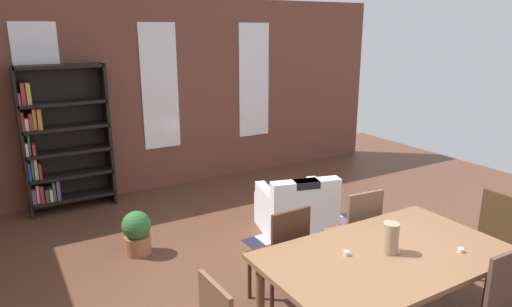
{
  "coord_description": "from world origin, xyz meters",
  "views": [
    {
      "loc": [
        -2.17,
        -2.43,
        2.39
      ],
      "look_at": [
        0.31,
        1.78,
        1.03
      ],
      "focal_mm": 31.9,
      "sensor_mm": 36.0,
      "label": 1
    }
  ],
  "objects_px": {
    "dining_table": "(386,262)",
    "armchair_white": "(296,211)",
    "potted_plant_by_shelf": "(137,232)",
    "dining_chair_far_right": "(356,232)",
    "vase_on_table": "(391,238)",
    "dining_chair_head_right": "(490,242)",
    "dining_chair_far_left": "(283,253)",
    "bookshelf_tall": "(60,141)"
  },
  "relations": [
    {
      "from": "dining_table",
      "to": "armchair_white",
      "type": "height_order",
      "value": "dining_table"
    },
    {
      "from": "potted_plant_by_shelf",
      "to": "dining_chair_far_right",
      "type": "bearing_deg",
      "value": -44.29
    },
    {
      "from": "vase_on_table",
      "to": "dining_chair_far_right",
      "type": "relative_size",
      "value": 0.25
    },
    {
      "from": "dining_table",
      "to": "potted_plant_by_shelf",
      "type": "xyz_separation_m",
      "value": [
        -1.24,
        2.39,
        -0.43
      ]
    },
    {
      "from": "dining_chair_head_right",
      "to": "dining_chair_far_right",
      "type": "bearing_deg",
      "value": 139.28
    },
    {
      "from": "dining_chair_far_left",
      "to": "potted_plant_by_shelf",
      "type": "bearing_deg",
      "value": 116.78
    },
    {
      "from": "dining_table",
      "to": "potted_plant_by_shelf",
      "type": "distance_m",
      "value": 2.72
    },
    {
      "from": "dining_chair_far_left",
      "to": "armchair_white",
      "type": "distance_m",
      "value": 1.54
    },
    {
      "from": "dining_table",
      "to": "potted_plant_by_shelf",
      "type": "bearing_deg",
      "value": 117.39
    },
    {
      "from": "vase_on_table",
      "to": "armchair_white",
      "type": "distance_m",
      "value": 2.1
    },
    {
      "from": "dining_chair_head_right",
      "to": "dining_table",
      "type": "bearing_deg",
      "value": 179.97
    },
    {
      "from": "dining_table",
      "to": "bookshelf_tall",
      "type": "relative_size",
      "value": 0.97
    },
    {
      "from": "bookshelf_tall",
      "to": "armchair_white",
      "type": "xyz_separation_m",
      "value": [
        2.26,
        -2.19,
        -0.68
      ]
    },
    {
      "from": "dining_chair_far_left",
      "to": "bookshelf_tall",
      "type": "relative_size",
      "value": 0.49
    },
    {
      "from": "vase_on_table",
      "to": "dining_chair_far_right",
      "type": "xyz_separation_m",
      "value": [
        0.39,
        0.77,
        -0.36
      ]
    },
    {
      "from": "dining_chair_far_left",
      "to": "vase_on_table",
      "type": "bearing_deg",
      "value": -60.02
    },
    {
      "from": "dining_chair_far_left",
      "to": "potted_plant_by_shelf",
      "type": "distance_m",
      "value": 1.83
    },
    {
      "from": "bookshelf_tall",
      "to": "armchair_white",
      "type": "height_order",
      "value": "bookshelf_tall"
    },
    {
      "from": "vase_on_table",
      "to": "armchair_white",
      "type": "relative_size",
      "value": 0.24
    },
    {
      "from": "dining_chair_head_right",
      "to": "dining_chair_far_right",
      "type": "xyz_separation_m",
      "value": [
        -0.9,
        0.77,
        0.0
      ]
    },
    {
      "from": "potted_plant_by_shelf",
      "to": "bookshelf_tall",
      "type": "bearing_deg",
      "value": 104.83
    },
    {
      "from": "vase_on_table",
      "to": "dining_chair_far_left",
      "type": "xyz_separation_m",
      "value": [
        -0.45,
        0.77,
        -0.36
      ]
    },
    {
      "from": "dining_chair_head_right",
      "to": "bookshelf_tall",
      "type": "distance_m",
      "value": 5.13
    },
    {
      "from": "dining_chair_far_right",
      "to": "armchair_white",
      "type": "bearing_deg",
      "value": 83.02
    },
    {
      "from": "dining_chair_far_right",
      "to": "dining_chair_head_right",
      "type": "bearing_deg",
      "value": -40.72
    },
    {
      "from": "dining_table",
      "to": "vase_on_table",
      "type": "bearing_deg",
      "value": -0.0
    },
    {
      "from": "dining_chair_far_right",
      "to": "potted_plant_by_shelf",
      "type": "distance_m",
      "value": 2.33
    },
    {
      "from": "dining_table",
      "to": "dining_chair_head_right",
      "type": "xyz_separation_m",
      "value": [
        1.32,
        -0.0,
        -0.17
      ]
    },
    {
      "from": "dining_table",
      "to": "dining_chair_far_right",
      "type": "bearing_deg",
      "value": 61.63
    },
    {
      "from": "dining_chair_far_right",
      "to": "armchair_white",
      "type": "height_order",
      "value": "dining_chair_far_right"
    },
    {
      "from": "dining_chair_head_right",
      "to": "armchair_white",
      "type": "height_order",
      "value": "dining_chair_head_right"
    },
    {
      "from": "vase_on_table",
      "to": "bookshelf_tall",
      "type": "xyz_separation_m",
      "value": [
        -1.72,
        4.13,
        0.08
      ]
    },
    {
      "from": "vase_on_table",
      "to": "dining_chair_head_right",
      "type": "relative_size",
      "value": 0.25
    },
    {
      "from": "dining_chair_far_left",
      "to": "dining_chair_head_right",
      "type": "relative_size",
      "value": 1.0
    },
    {
      "from": "dining_table",
      "to": "vase_on_table",
      "type": "relative_size",
      "value": 7.9
    },
    {
      "from": "dining_chair_far_left",
      "to": "dining_chair_far_right",
      "type": "relative_size",
      "value": 1.0
    },
    {
      "from": "dining_chair_head_right",
      "to": "potted_plant_by_shelf",
      "type": "distance_m",
      "value": 3.51
    },
    {
      "from": "dining_chair_head_right",
      "to": "bookshelf_tall",
      "type": "bearing_deg",
      "value": 126.14
    },
    {
      "from": "bookshelf_tall",
      "to": "vase_on_table",
      "type": "bearing_deg",
      "value": -67.36
    },
    {
      "from": "vase_on_table",
      "to": "bookshelf_tall",
      "type": "relative_size",
      "value": 0.12
    },
    {
      "from": "vase_on_table",
      "to": "armchair_white",
      "type": "bearing_deg",
      "value": 74.53
    },
    {
      "from": "dining_chair_head_right",
      "to": "armchair_white",
      "type": "bearing_deg",
      "value": 111.29
    }
  ]
}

